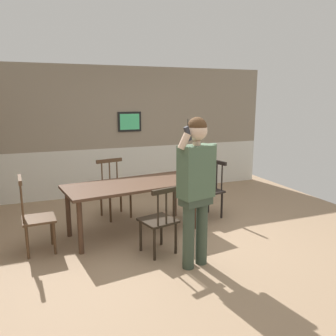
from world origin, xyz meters
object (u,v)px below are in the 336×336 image
(dining_table, at_px, (134,189))
(chair_opposite_corner, at_px, (209,190))
(person_figure, at_px, (197,182))
(chair_near_window, at_px, (114,189))
(chair_by_doorway, at_px, (35,217))
(chair_at_table_head, at_px, (160,220))

(dining_table, distance_m, chair_opposite_corner, 1.40)
(chair_opposite_corner, relative_size, person_figure, 0.54)
(dining_table, height_order, chair_opposite_corner, chair_opposite_corner)
(person_figure, bearing_deg, chair_near_window, -89.99)
(chair_by_doorway, distance_m, chair_opposite_corner, 2.77)
(dining_table, bearing_deg, chair_by_doorway, -172.14)
(chair_near_window, height_order, chair_opposite_corner, chair_near_window)
(chair_at_table_head, height_order, person_figure, person_figure)
(chair_at_table_head, height_order, chair_opposite_corner, chair_opposite_corner)
(chair_by_doorway, bearing_deg, chair_at_table_head, 64.02)
(chair_at_table_head, bearing_deg, chair_opposite_corner, 24.15)
(chair_at_table_head, bearing_deg, dining_table, 83.85)
(chair_near_window, relative_size, person_figure, 0.54)
(chair_opposite_corner, xyz_separation_m, person_figure, (-0.96, -1.46, 0.57))
(person_figure, bearing_deg, chair_opposite_corner, -137.46)
(dining_table, xyz_separation_m, person_figure, (0.41, -1.27, 0.37))
(chair_by_doorway, xyz_separation_m, chair_at_table_head, (1.49, -0.61, -0.03))
(chair_by_doorway, bearing_deg, chair_opposite_corner, 94.44)
(chair_at_table_head, bearing_deg, chair_near_window, 83.82)
(chair_by_doorway, xyz_separation_m, person_figure, (1.78, -1.08, 0.56))
(chair_near_window, height_order, chair_at_table_head, chair_near_window)
(dining_table, bearing_deg, chair_near_window, 98.20)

